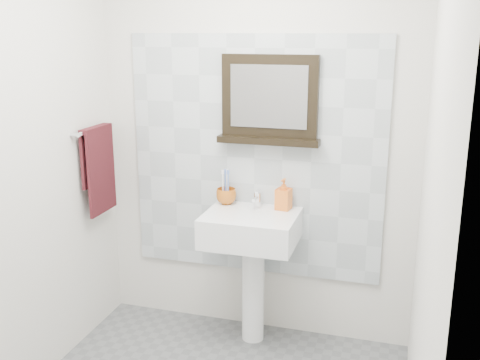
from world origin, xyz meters
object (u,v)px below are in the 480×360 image
Objects in this scene: pedestal_sink at (251,242)px; hand_towel at (98,163)px; soap_dispenser at (284,194)px; framed_mirror at (270,102)px; toothbrush_cup at (226,196)px.

pedestal_sink is 1.75× the size of hand_towel.
soap_dispenser is at bearing 38.07° from pedestal_sink.
framed_mirror is (0.06, 0.19, 0.83)m from pedestal_sink.
framed_mirror reaches higher than soap_dispenser.
hand_towel is at bearing -167.04° from framed_mirror.
framed_mirror is 1.13m from hand_towel.
toothbrush_cup is (-0.20, 0.14, 0.23)m from pedestal_sink.
toothbrush_cup is 0.83m from hand_towel.
pedestal_sink is 1.08m from hand_towel.
pedestal_sink is at bearing -106.89° from framed_mirror.
toothbrush_cup is at bearing -169.06° from framed_mirror.
hand_towel reaches higher than pedestal_sink.
soap_dispenser is 0.35× the size of hand_towel.
hand_towel is (-0.98, -0.05, 0.44)m from pedestal_sink.
toothbrush_cup is 0.20× the size of framed_mirror.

